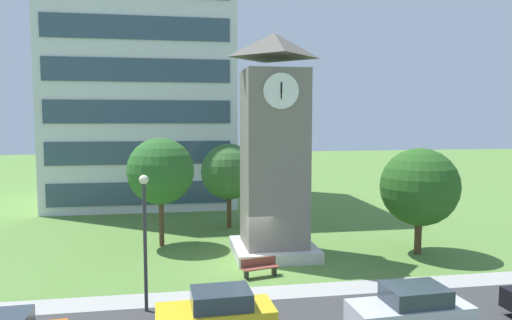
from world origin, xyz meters
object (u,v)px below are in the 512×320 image
Objects in this scene: tree_streetside at (229,172)px; park_bench at (260,267)px; street_lamp at (145,226)px; tree_near_tower at (420,187)px; clock_tower at (274,157)px; parked_car_yellow at (217,314)px; tree_by_building at (161,171)px; parked_car_silver at (411,310)px.

park_bench is at bearing -88.25° from tree_streetside.
park_bench is 6.67m from street_lamp.
tree_streetside is at bearing 70.63° from street_lamp.
street_lamp is 0.91× the size of tree_near_tower.
tree_near_tower is at bearing -8.37° from clock_tower.
park_bench is 0.46× the size of parked_car_yellow.
tree_streetside reaches higher than parked_car_yellow.
tree_near_tower is (7.93, -1.17, -1.69)m from clock_tower.
clock_tower is 2.94× the size of parked_car_yellow.
tree_by_building is at bearing 100.21° from parked_car_yellow.
clock_tower reaches higher than tree_near_tower.
parked_car_yellow is (-3.94, -9.39, -4.58)m from clock_tower.
street_lamp is at bearing -134.11° from clock_tower.
tree_streetside is at bearing 41.95° from tree_by_building.
clock_tower is 1.88× the size of tree_by_building.
street_lamp is 14.35m from tree_streetside.
parked_car_silver is (6.71, -0.79, 0.00)m from parked_car_yellow.
clock_tower is at bearing 67.23° from parked_car_yellow.
parked_car_silver is at bearing -20.86° from street_lamp.
tree_near_tower reaches higher than parked_car_yellow.
tree_by_building is 1.08× the size of tree_near_tower.
clock_tower is at bearing 45.89° from street_lamp.
clock_tower reaches higher than tree_streetside.
parked_car_silver is (4.48, -17.05, -3.01)m from tree_streetside.
tree_by_building is (-4.76, 6.33, 3.97)m from park_bench.
tree_by_building is 12.96m from parked_car_yellow.
street_lamp is 1.31× the size of parked_car_yellow.
clock_tower is at bearing 105.19° from parked_car_silver.
parked_car_silver is (9.23, -3.52, -2.51)m from street_lamp.
parked_car_yellow is (2.52, -2.72, -2.51)m from street_lamp.
clock_tower is 2.84× the size of parked_car_silver.
clock_tower is 2.24× the size of street_lamp.
tree_streetside reaches higher than street_lamp.
street_lamp is at bearing -109.37° from tree_streetside.
park_bench is (-1.40, -3.46, -4.97)m from clock_tower.
parked_car_silver is at bearing -6.76° from parked_car_yellow.
clock_tower reaches higher than street_lamp.
parked_car_yellow is (-11.87, -8.23, -2.88)m from tree_near_tower.
tree_by_building reaches higher than street_lamp.
tree_near_tower is 1.44× the size of parked_car_yellow.
tree_streetside is 12.55m from tree_near_tower.
clock_tower is at bearing -25.01° from tree_by_building.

